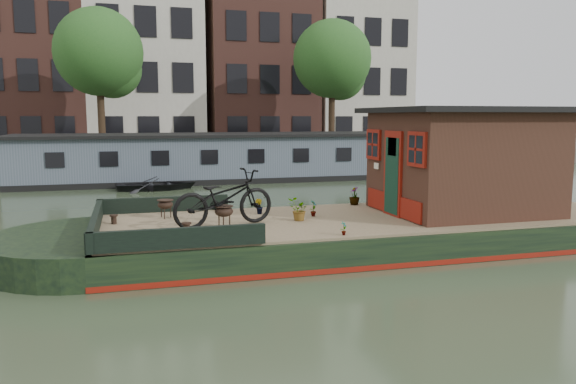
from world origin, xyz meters
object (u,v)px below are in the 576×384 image
object	(u,v)px
bicycle	(224,198)
brazier_rear	(165,209)
potted_plant_a	(313,208)
brazier_front	(224,216)
dinghy	(157,181)
cabin	(463,159)

from	to	relation	value
bicycle	brazier_rear	bearing A→B (deg)	24.46
bicycle	potted_plant_a	xyz separation A→B (m)	(2.11, 0.57, -0.38)
brazier_front	potted_plant_a	bearing A→B (deg)	16.76
brazier_rear	dinghy	world-z (taller)	brazier_rear
cabin	brazier_front	size ratio (longest dim) A/B	9.30
bicycle	brazier_front	world-z (taller)	bicycle
bicycle	brazier_rear	xyz separation A→B (m)	(-1.09, 1.27, -0.37)
dinghy	brazier_rear	bearing A→B (deg)	176.54
potted_plant_a	brazier_rear	xyz separation A→B (m)	(-3.19, 0.70, 0.01)
potted_plant_a	cabin	bearing A→B (deg)	-6.13
bicycle	dinghy	distance (m)	11.55
dinghy	potted_plant_a	bearing A→B (deg)	-166.94
brazier_rear	dinghy	size ratio (longest dim) A/B	0.13
cabin	potted_plant_a	world-z (taller)	cabin
potted_plant_a	dinghy	xyz separation A→B (m)	(-2.89, 10.92, -0.52)
cabin	brazier_rear	distance (m)	6.87
bicycle	brazier_front	bearing A→B (deg)	154.44
cabin	brazier_rear	bearing A→B (deg)	170.85
brazier_front	dinghy	size ratio (longest dim) A/B	0.14
bicycle	dinghy	xyz separation A→B (m)	(-0.78, 11.49, -0.90)
potted_plant_a	brazier_front	size ratio (longest dim) A/B	0.90
potted_plant_a	brazier_front	bearing A→B (deg)	-163.24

